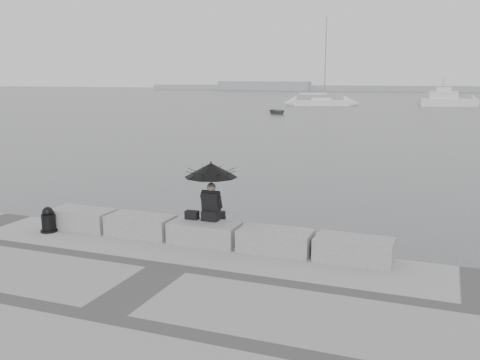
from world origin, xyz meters
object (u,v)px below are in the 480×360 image
at_px(motor_cruiser, 448,100).
at_px(dinghy, 277,111).
at_px(seated_person, 211,177).
at_px(mooring_bollard, 48,222).
at_px(sailboat_left, 321,102).

bearing_deg(motor_cruiser, dinghy, -138.07).
bearing_deg(seated_person, mooring_bollard, -169.24).
bearing_deg(mooring_bollard, motor_cruiser, 83.11).
xyz_separation_m(mooring_bollard, dinghy, (-9.62, 50.15, -0.48)).
relative_size(sailboat_left, dinghy, 3.73).
distance_m(seated_person, mooring_bollard, 4.31).
xyz_separation_m(seated_person, sailboat_left, (-12.80, 68.44, -1.50)).
xyz_separation_m(sailboat_left, motor_cruiser, (17.74, 5.13, 0.38)).
bearing_deg(sailboat_left, seated_person, -97.15).
distance_m(seated_person, motor_cruiser, 73.75).
bearing_deg(motor_cruiser, seated_person, -104.38).
bearing_deg(dinghy, motor_cruiser, 13.38).
bearing_deg(dinghy, seated_person, -113.61).
relative_size(seated_person, sailboat_left, 0.11).
bearing_deg(motor_cruiser, mooring_bollard, -107.43).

